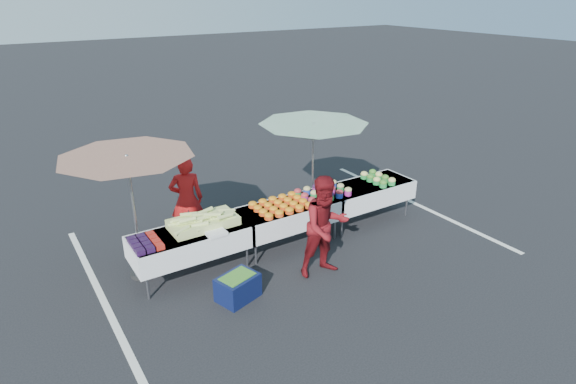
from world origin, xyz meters
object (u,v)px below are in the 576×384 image
table_right (366,192)px  storage_bin (238,287)px  table_left (191,241)px  umbrella_right (314,132)px  vendor (187,199)px  umbrella_left (128,167)px  customer (326,227)px  table_center (288,214)px

table_right → storage_bin: 3.47m
table_left → umbrella_right: size_ratio=0.77×
vendor → umbrella_left: (-1.08, -0.68, 1.03)m
vendor → customer: 2.59m
vendor → customer: bearing=139.2°
table_right → storage_bin: size_ratio=2.74×
umbrella_left → table_left: bearing=-29.7°
table_right → vendor: (-3.22, 1.08, 0.22)m
table_center → umbrella_right: 1.54m
umbrella_left → umbrella_right: umbrella_right is taller
vendor → umbrella_right: bearing=179.6°
table_right → vendor: 3.40m
storage_bin → vendor: bearing=70.6°
table_left → umbrella_left: umbrella_left is taller
vendor → table_left: bearing=87.1°
customer → umbrella_left: 3.07m
table_center → umbrella_left: size_ratio=0.80×
umbrella_left → storage_bin: 2.36m
table_right → umbrella_left: size_ratio=0.80×
table_left → table_center: size_ratio=1.00×
customer → table_center: bearing=95.1°
table_right → table_left: bearing=180.0°
table_right → customer: customer is taller
customer → umbrella_left: (-2.48, 1.51, 1.01)m
customer → umbrella_right: (0.82, 1.51, 1.01)m
customer → table_right: bearing=37.5°
table_left → customer: size_ratio=1.13×
table_right → umbrella_left: umbrella_left is taller
umbrella_right → umbrella_left: bearing=-180.0°
customer → storage_bin: 1.62m
table_center → customer: 1.13m
table_right → umbrella_left: 4.49m
umbrella_left → umbrella_right: size_ratio=0.97×
umbrella_right → table_left: bearing=-171.3°
vendor → customer: size_ratio=0.97×
umbrella_left → vendor: bearing=32.1°
table_center → umbrella_right: size_ratio=0.77×
table_left → storage_bin: bearing=-73.6°
table_right → customer: size_ratio=1.13×
vendor → umbrella_right: 2.54m
table_left → storage_bin: (0.29, -0.99, -0.39)m
table_center → umbrella_right: umbrella_right is taller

